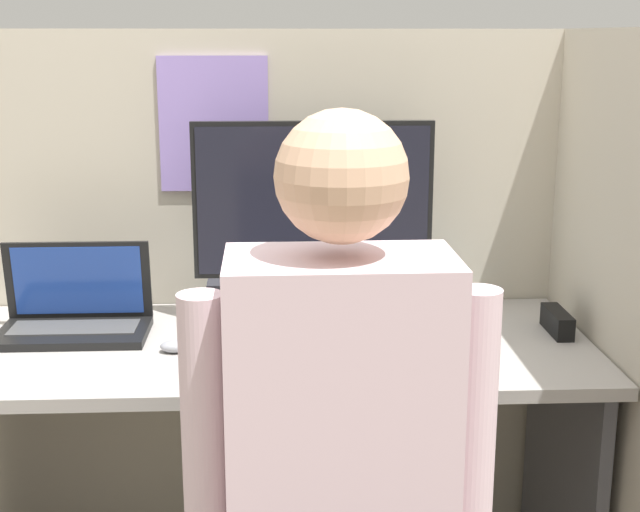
{
  "coord_description": "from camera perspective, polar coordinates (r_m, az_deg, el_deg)",
  "views": [
    {
      "loc": [
        0.05,
        -1.69,
        1.43
      ],
      "look_at": [
        0.15,
        0.16,
        0.97
      ],
      "focal_mm": 50.0,
      "sensor_mm": 36.0,
      "label": 1
    }
  ],
  "objects": [
    {
      "name": "coffee_mug",
      "position": [
        2.34,
        8.51,
        -2.7
      ],
      "size": [
        0.08,
        0.08,
        0.09
      ],
      "color": "teal",
      "rests_on": "desk"
    },
    {
      "name": "laptop",
      "position": [
        2.25,
        -15.42,
        -3.75
      ],
      "size": [
        0.36,
        0.2,
        0.22
      ],
      "color": "black",
      "rests_on": "desk"
    },
    {
      "name": "stapler",
      "position": [
        2.26,
        14.94,
        -4.09
      ],
      "size": [
        0.04,
        0.15,
        0.06
      ],
      "color": "black",
      "rests_on": "desk"
    },
    {
      "name": "monitor",
      "position": [
        2.22,
        -0.45,
        3.12
      ],
      "size": [
        0.6,
        0.2,
        0.45
      ],
      "color": "black",
      "rests_on": "paper_box"
    },
    {
      "name": "carrot_toy",
      "position": [
        1.94,
        0.21,
        -6.9
      ],
      "size": [
        0.04,
        0.14,
        0.04
      ],
      "color": "orange",
      "rests_on": "desk"
    },
    {
      "name": "mouse",
      "position": [
        2.09,
        -9.21,
        -5.73
      ],
      "size": [
        0.07,
        0.05,
        0.03
      ],
      "color": "gray",
      "rests_on": "desk"
    },
    {
      "name": "cubicle_panel_back",
      "position": [
        2.46,
        -3.99,
        -2.7
      ],
      "size": [
        2.1,
        0.05,
        1.45
      ],
      "color": "#B7AD99",
      "rests_on": "ground"
    },
    {
      "name": "person",
      "position": [
        1.36,
        1.42,
        -14.89
      ],
      "size": [
        0.48,
        0.43,
        1.33
      ],
      "color": "black",
      "rests_on": "ground"
    },
    {
      "name": "cubicle_panel_right",
      "position": [
        2.21,
        17.82,
        -5.42
      ],
      "size": [
        0.04,
        1.28,
        1.45
      ],
      "color": "#B7AD99",
      "rests_on": "ground"
    },
    {
      "name": "paper_box",
      "position": [
        2.29,
        -0.43,
        -3.4
      ],
      "size": [
        0.3,
        0.23,
        0.06
      ],
      "color": "#236BAD",
      "rests_on": "desk"
    },
    {
      "name": "desk",
      "position": [
        2.19,
        -4.06,
        -9.66
      ],
      "size": [
        1.6,
        0.65,
        0.72
      ],
      "color": "#9E9993",
      "rests_on": "ground"
    }
  ]
}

